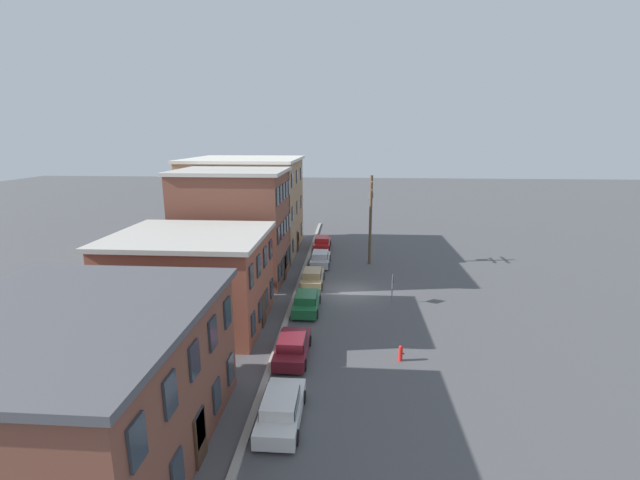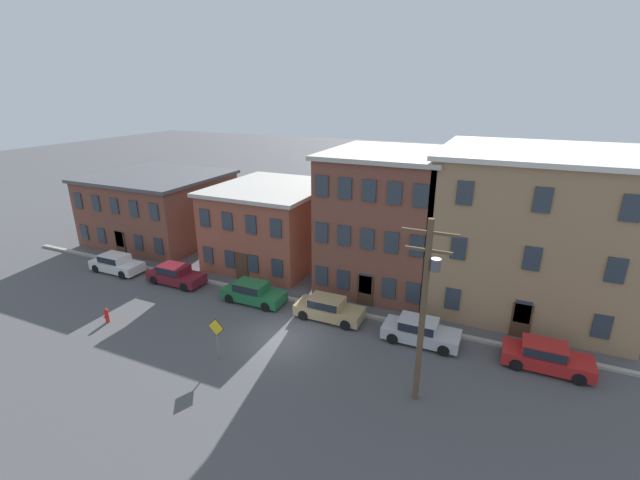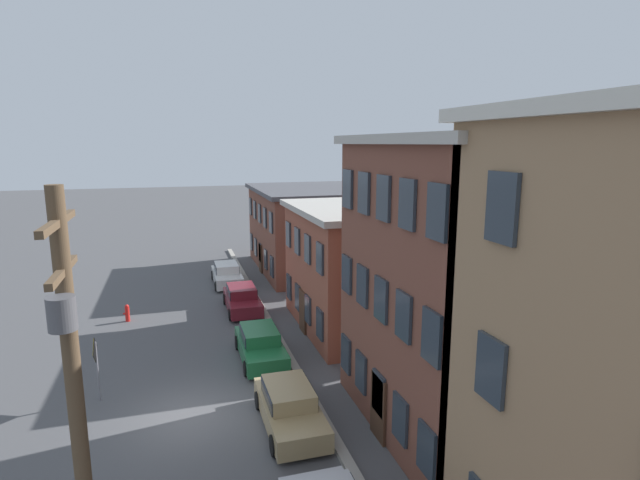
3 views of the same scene
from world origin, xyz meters
name	(u,v)px [view 2 (image 2 of 3)]	position (x,y,z in m)	size (l,w,h in m)	color
ground_plane	(282,338)	(0.00, 0.00, 0.00)	(200.00, 200.00, 0.00)	#4C4C4F
kerb_strip	(314,304)	(0.00, 4.50, 0.08)	(56.00, 0.36, 0.16)	#9E998E
apartment_corner	(160,207)	(-19.60, 11.10, 3.17)	(11.69, 10.73, 6.32)	brown
apartment_midblock	(273,223)	(-6.82, 10.77, 3.25)	(8.88, 10.07, 6.46)	brown
apartment_far	(387,218)	(3.15, 10.50, 4.98)	(8.58, 9.52, 9.93)	brown
apartment_annex	(531,227)	(12.82, 11.70, 5.22)	(12.46, 11.91, 10.41)	#9E7A56
car_white	(116,263)	(-17.01, 3.12, 0.75)	(4.40, 1.92, 1.43)	silver
car_maroon	(175,274)	(-11.11, 3.38, 0.75)	(4.40, 1.92, 1.43)	maroon
car_green	(253,292)	(-4.12, 3.26, 0.75)	(4.40, 1.92, 1.43)	#1E6638
car_tan	(328,308)	(1.56, 3.30, 0.75)	(4.40, 1.92, 1.43)	tan
car_silver	(420,330)	(7.50, 3.01, 0.75)	(4.40, 1.92, 1.43)	#B7B7BC
car_red	(546,355)	(14.09, 3.25, 0.75)	(4.40, 1.92, 1.43)	#B21E1E
caution_sign	(217,332)	(-2.14, -3.28, 1.71)	(1.03, 0.08, 2.55)	slate
utility_pole	(425,304)	(8.40, -1.95, 5.07)	(2.40, 0.44, 9.02)	brown
fire_hydrant	(107,315)	(-11.03, -2.94, 0.48)	(0.24, 0.34, 0.96)	red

